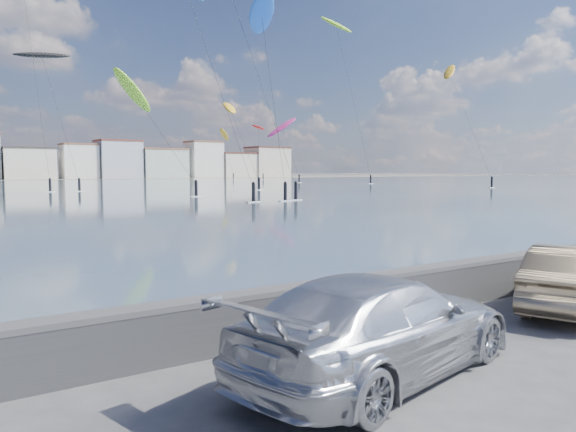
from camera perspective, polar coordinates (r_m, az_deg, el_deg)
name	(u,v)px	position (r m, az deg, el deg)	size (l,w,h in m)	color
ground	(384,387)	(8.72, 9.73, -16.76)	(700.00, 700.00, 0.00)	#333335
seawall	(283,310)	(10.56, -0.55, -9.54)	(400.00, 0.36, 1.08)	#28282B
car_silver	(380,325)	(8.93, 9.29, -10.88)	(2.22, 5.46, 1.58)	silver
car_champagne	(572,278)	(14.33, 26.90, -5.60)	(1.56, 4.48, 1.48)	tan
kitesurfer_0	(262,16)	(67.20, -2.70, 19.67)	(6.82, 14.21, 22.27)	blue
kitesurfer_1	(258,128)	(178.47, -3.06, 8.89)	(5.73, 13.26, 17.90)	red
kitesurfer_2	(224,135)	(186.66, -6.48, 8.14)	(6.85, 10.54, 16.79)	#BF8C19
kitesurfer_4	(42,58)	(94.78, -23.70, 14.53)	(8.49, 11.20, 20.93)	black
kitesurfer_6	(337,27)	(133.81, 4.96, 18.58)	(6.30, 13.43, 38.40)	#8CD826
kitesurfer_7	(133,92)	(78.16, -15.44, 12.04)	(7.84, 17.46, 16.44)	#8CD826
kitesurfer_8	(282,128)	(138.82, -0.61, 8.90)	(7.15, 10.62, 16.50)	#E5338C
kitesurfer_11	(450,74)	(111.50, 16.16, 13.67)	(6.85, 14.03, 23.70)	#BF8C19
kitesurfer_16	(230,109)	(91.04, -5.92, 10.75)	(5.56, 10.77, 14.82)	#BF8C19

